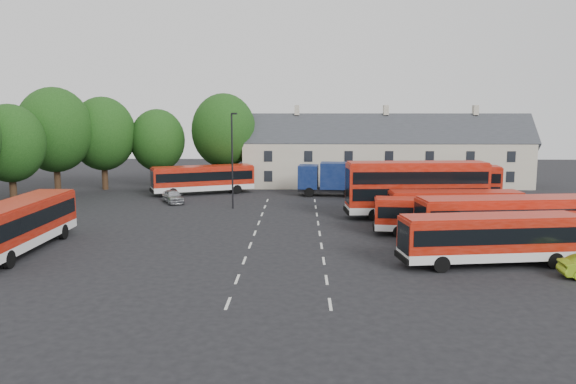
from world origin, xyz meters
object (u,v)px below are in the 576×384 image
silver_car (173,196)px  lamppost (232,158)px  bus_dd_south (416,186)px  bus_west (19,222)px  box_truck (338,177)px  bus_row_a (491,236)px

silver_car → lamppost: (6.56, -3.20, 4.21)m
bus_dd_south → silver_car: 24.54m
bus_west → bus_dd_south: bearing=-66.1°
bus_dd_south → bus_west: size_ratio=1.01×
box_truck → lamppost: bearing=-136.8°
bus_row_a → box_truck: (-7.41, 28.17, 0.22)m
bus_west → box_truck: size_ratio=1.40×
bus_row_a → lamppost: bearing=124.5°
bus_west → lamppost: lamppost is taller
bus_dd_south → lamppost: (-16.64, 4.51, 2.07)m
bus_dd_south → lamppost: size_ratio=1.34×
box_truck → silver_car: size_ratio=2.17×
bus_row_a → bus_dd_south: (-1.45, 15.30, 0.96)m
lamppost → silver_car: bearing=154.0°
silver_car → lamppost: lamppost is taller
bus_row_a → bus_dd_south: bearing=87.5°
bus_dd_south → box_truck: bus_dd_south is taller
bus_west → silver_car: 21.26m
lamppost → box_truck: bearing=38.1°
bus_row_a → silver_car: 33.74m
bus_dd_south → silver_car: bus_dd_south is taller
bus_dd_south → silver_car: size_ratio=3.06×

